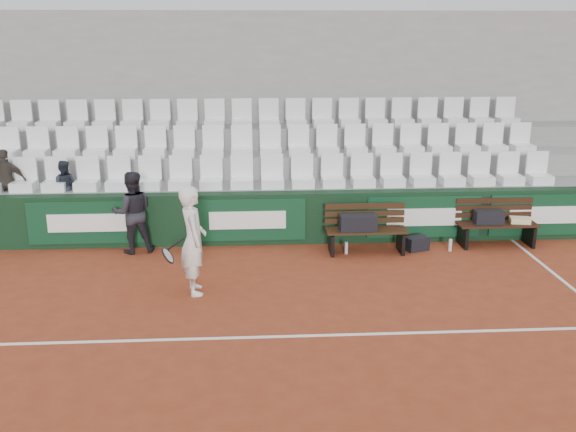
% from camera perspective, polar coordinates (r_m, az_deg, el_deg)
% --- Properties ---
extents(ground, '(80.00, 80.00, 0.00)m').
position_cam_1_polar(ground, '(8.82, -2.24, -10.72)').
color(ground, brown).
rests_on(ground, ground).
extents(court_baseline, '(18.00, 0.06, 0.01)m').
position_cam_1_polar(court_baseline, '(8.82, -2.24, -10.70)').
color(court_baseline, white).
rests_on(court_baseline, ground).
extents(back_barrier, '(18.00, 0.34, 1.00)m').
position_cam_1_polar(back_barrier, '(12.36, -2.37, -0.19)').
color(back_barrier, black).
rests_on(back_barrier, ground).
extents(grandstand_tier_front, '(18.00, 0.95, 1.00)m').
position_cam_1_polar(grandstand_tier_front, '(12.96, -2.73, 0.60)').
color(grandstand_tier_front, gray).
rests_on(grandstand_tier_front, ground).
extents(grandstand_tier_mid, '(18.00, 0.95, 1.45)m').
position_cam_1_polar(grandstand_tier_mid, '(13.83, -2.80, 2.56)').
color(grandstand_tier_mid, gray).
rests_on(grandstand_tier_mid, ground).
extents(grandstand_tier_back, '(18.00, 0.95, 1.90)m').
position_cam_1_polar(grandstand_tier_back, '(14.70, -2.86, 4.29)').
color(grandstand_tier_back, gray).
rests_on(grandstand_tier_back, ground).
extents(grandstand_rear_wall, '(18.00, 0.30, 4.40)m').
position_cam_1_polar(grandstand_rear_wall, '(15.11, -2.96, 9.42)').
color(grandstand_rear_wall, gray).
rests_on(grandstand_rear_wall, ground).
extents(seat_row_front, '(11.90, 0.44, 0.63)m').
position_cam_1_polar(seat_row_front, '(12.60, -2.77, 3.95)').
color(seat_row_front, white).
rests_on(seat_row_front, grandstand_tier_front).
extents(seat_row_mid, '(11.90, 0.44, 0.63)m').
position_cam_1_polar(seat_row_mid, '(13.44, -2.85, 6.69)').
color(seat_row_mid, white).
rests_on(seat_row_mid, grandstand_tier_mid).
extents(seat_row_back, '(11.90, 0.44, 0.63)m').
position_cam_1_polar(seat_row_back, '(14.32, -2.92, 9.10)').
color(seat_row_back, silver).
rests_on(seat_row_back, grandstand_tier_back).
extents(bench_left, '(1.50, 0.56, 0.45)m').
position_cam_1_polar(bench_left, '(11.98, 6.96, -2.21)').
color(bench_left, '#351F10').
rests_on(bench_left, ground).
extents(bench_right, '(1.50, 0.56, 0.45)m').
position_cam_1_polar(bench_right, '(12.91, 18.02, -1.56)').
color(bench_right, '#32190F').
rests_on(bench_right, ground).
extents(sports_bag_left, '(0.68, 0.31, 0.29)m').
position_cam_1_polar(sports_bag_left, '(11.80, 6.24, -0.59)').
color(sports_bag_left, black).
rests_on(sports_bag_left, bench_left).
extents(sports_bag_right, '(0.54, 0.26, 0.25)m').
position_cam_1_polar(sports_bag_right, '(12.74, 17.42, -0.10)').
color(sports_bag_right, black).
rests_on(sports_bag_right, bench_right).
extents(towel, '(0.40, 0.33, 0.10)m').
position_cam_1_polar(towel, '(12.99, 19.92, -0.35)').
color(towel, beige).
rests_on(towel, bench_right).
extents(sports_bag_ground, '(0.49, 0.39, 0.26)m').
position_cam_1_polar(sports_bag_ground, '(12.30, 11.37, -2.41)').
color(sports_bag_ground, black).
rests_on(sports_bag_ground, ground).
extents(water_bottle_near, '(0.06, 0.06, 0.23)m').
position_cam_1_polar(water_bottle_near, '(11.91, 5.20, -2.84)').
color(water_bottle_near, silver).
rests_on(water_bottle_near, ground).
extents(water_bottle_far, '(0.06, 0.06, 0.23)m').
position_cam_1_polar(water_bottle_far, '(12.38, 14.23, -2.53)').
color(water_bottle_far, silver).
rests_on(water_bottle_far, ground).
extents(tennis_player, '(0.76, 0.70, 1.72)m').
position_cam_1_polar(tennis_player, '(10.03, -8.44, -2.15)').
color(tennis_player, white).
rests_on(tennis_player, ground).
extents(ball_kid, '(0.85, 0.73, 1.53)m').
position_cam_1_polar(ball_kid, '(12.11, -13.66, 0.31)').
color(ball_kid, black).
rests_on(ball_kid, ground).
extents(spectator_b, '(0.75, 0.34, 1.25)m').
position_cam_1_polar(spectator_b, '(13.43, -23.92, 4.70)').
color(spectator_b, '#37312C').
rests_on(spectator_b, grandstand_tier_front).
extents(spectator_c, '(0.51, 0.40, 1.02)m').
position_cam_1_polar(spectator_c, '(13.11, -19.45, 4.41)').
color(spectator_c, '#1E232D').
rests_on(spectator_c, grandstand_tier_front).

